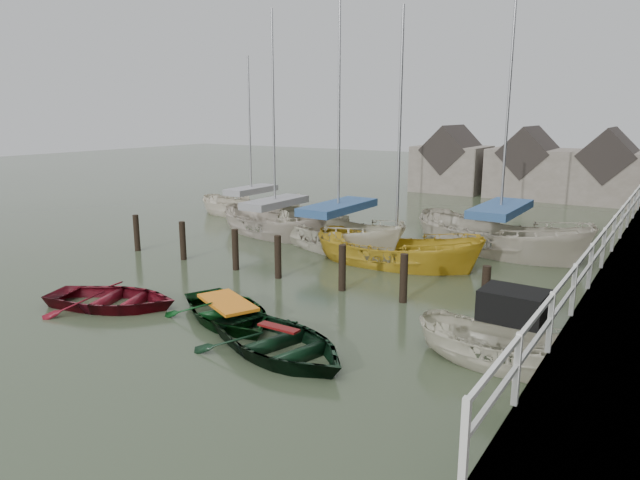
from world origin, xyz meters
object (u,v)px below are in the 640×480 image
Objects in this scene: sailboat_b at (338,246)px; sailboat_e at (252,214)px; sailboat_d at (498,250)px; sailboat_a at (276,234)px; rowboat_green at (228,321)px; motorboat at (507,361)px; rowboat_dkgreen at (279,354)px; sailboat_c at (396,264)px; rowboat_red at (113,307)px.

sailboat_e is at bearing 83.66° from sailboat_b.
sailboat_d is (5.50, 2.75, 0.00)m from sailboat_b.
sailboat_b is at bearing -87.05° from sailboat_a.
motorboat is at bearing -55.28° from rowboat_green.
rowboat_dkgreen is 0.41× the size of sailboat_c.
sailboat_c is at bearing 162.27° from sailboat_d.
sailboat_a is 3.55m from sailboat_b.
sailboat_d reaches higher than rowboat_red.
rowboat_red is 9.50m from sailboat_c.
sailboat_c is 11.56m from sailboat_e.
rowboat_dkgreen is (5.71, 0.01, 0.00)m from rowboat_red.
rowboat_dkgreen is at bearing -175.42° from sailboat_c.
sailboat_e is (-13.02, 1.00, -0.00)m from sailboat_d.
rowboat_dkgreen is 0.44× the size of sailboat_e.
sailboat_b is (1.54, 9.37, 0.06)m from rowboat_red.
sailboat_d reaches higher than sailboat_e.
rowboat_red is 5.71m from rowboat_dkgreen.
rowboat_red is at bearing 165.52° from sailboat_d.
motorboat is 0.41× the size of sailboat_c.
sailboat_e is at bearing 57.24° from motorboat.
sailboat_d is (7.04, 12.13, 0.06)m from rowboat_red.
rowboat_green is 0.90× the size of motorboat.
rowboat_red is at bearing -169.11° from sailboat_b.
sailboat_d reaches higher than rowboat_dkgreen.
rowboat_green is at bearing -95.56° from rowboat_red.
rowboat_red is at bearing 105.62° from rowboat_dkgreen.
sailboat_c is at bearing -91.97° from sailboat_a.
rowboat_green is at bearing 84.21° from rowboat_dkgreen.
rowboat_dkgreen is at bearing -135.79° from sailboat_b.
sailboat_c is (4.54, 8.34, 0.01)m from rowboat_red.
sailboat_e reaches higher than motorboat.
rowboat_green is at bearing -137.73° from sailboat_a.
sailboat_b is (-1.84, 8.46, 0.06)m from rowboat_green.
motorboat is at bearing -111.20° from sailboat_a.
rowboat_green is at bearing -157.05° from sailboat_e.
motorboat is (4.40, 2.14, 0.11)m from rowboat_dkgreen.
sailboat_d is 13.05m from sailboat_e.
motorboat is at bearing -48.49° from rowboat_dkgreen.
rowboat_red is at bearing -157.25° from sailboat_a.
sailboat_d is at bearing -64.60° from sailboat_a.
rowboat_dkgreen is at bearing 117.53° from motorboat.
motorboat is at bearing -147.26° from sailboat_d.
rowboat_green is 0.37× the size of sailboat_c.
sailboat_b is (-8.57, 7.23, -0.05)m from motorboat.
sailboat_c is (1.16, 7.42, 0.01)m from rowboat_green.
sailboat_d is (-3.07, 9.98, -0.05)m from motorboat.
rowboat_dkgreen is 12.19m from sailboat_d.
motorboat is 11.21m from sailboat_b.
sailboat_a is at bearing 58.86° from motorboat.
sailboat_b is at bearing -30.06° from rowboat_red.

